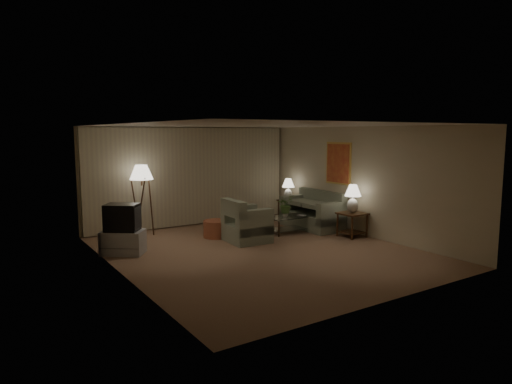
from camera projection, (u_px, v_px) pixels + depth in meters
ground at (261, 251)px, 9.85m from camera, size 7.00×7.00×0.00m
room_shell at (227, 166)px, 10.88m from camera, size 6.04×7.02×2.72m
sofa at (312, 214)px, 12.21m from camera, size 1.78×0.92×0.79m
armchair at (247, 225)px, 10.70m from camera, size 1.04×1.00×0.80m
side_table_near at (352, 220)px, 11.17m from camera, size 0.60×0.60×0.60m
side_table_far at (288, 206)px, 13.33m from camera, size 0.52×0.44×0.60m
table_lamp_near at (353, 196)px, 11.09m from camera, size 0.40×0.40×0.69m
table_lamp_far at (288, 187)px, 13.26m from camera, size 0.36×0.36×0.62m
coffee_table at (290, 222)px, 11.71m from camera, size 1.22×0.67×0.41m
tv_cabinet at (123, 242)px, 9.61m from camera, size 1.38×1.36×0.50m
crt_tv at (122, 217)px, 9.54m from camera, size 1.12×1.11×0.57m
floor_lamp at (142, 199)px, 11.27m from camera, size 0.57×0.57×1.76m
ottoman at (216, 229)px, 11.16m from camera, size 0.73×0.73×0.42m
vase at (285, 214)px, 11.60m from camera, size 0.15×0.15×0.16m
flowers at (286, 202)px, 11.56m from camera, size 0.48×0.44×0.45m
book at (300, 216)px, 11.74m from camera, size 0.20×0.23×0.01m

